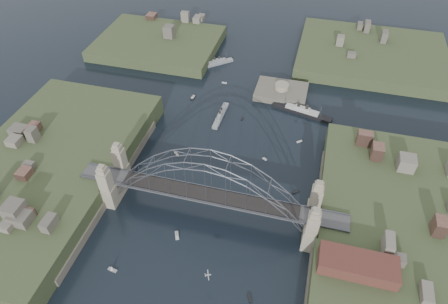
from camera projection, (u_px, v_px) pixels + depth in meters
ground at (210, 212)px, 126.47m from camera, size 500.00×500.00×0.00m
bridge at (209, 186)px, 118.00m from camera, size 84.00×13.80×24.60m
shore_west at (49, 175)px, 135.76m from camera, size 50.50×90.00×12.00m
shore_east at (400, 248)px, 114.48m from camera, size 50.50×90.00×12.00m
headland_nw at (159, 47)px, 203.03m from camera, size 60.00×45.00×9.00m
headland_ne at (371, 59)px, 193.90m from camera, size 70.00×55.00×9.50m
fort_island at (281, 95)px, 173.62m from camera, size 22.00×16.00×9.40m
wharf_shed at (358, 265)px, 101.60m from camera, size 20.00×8.00×4.00m
naval_cruiser_near at (221, 115)px, 161.49m from camera, size 2.71×17.05×5.10m
naval_cruiser_far at (217, 63)px, 190.91m from camera, size 13.95×12.43×5.55m
ocean_liner at (302, 112)px, 162.90m from camera, size 25.28×9.10×6.18m
aeroplane at (207, 275)px, 104.21m from camera, size 1.72×2.93×0.45m
small_boat_a at (177, 153)px, 145.24m from camera, size 2.60×2.55×2.38m
small_boat_b at (265, 159)px, 143.66m from camera, size 2.01×1.41×1.43m
small_boat_c at (177, 235)px, 119.80m from camera, size 2.21×3.22×1.43m
small_boat_d at (299, 142)px, 150.73m from camera, size 2.19×2.01×0.45m
small_boat_e at (193, 97)px, 171.35m from camera, size 1.67×3.92×1.43m
small_boat_f at (242, 119)px, 160.84m from camera, size 0.80×1.86×0.45m
small_boat_g at (250, 298)px, 105.44m from camera, size 1.77×2.51×0.45m
small_boat_h at (224, 83)px, 179.68m from camera, size 2.31×0.81×0.45m
small_boat_i at (295, 192)px, 132.38m from camera, size 2.44×2.21×0.45m
small_boat_j at (112, 269)px, 111.05m from camera, size 2.86×1.36×2.38m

